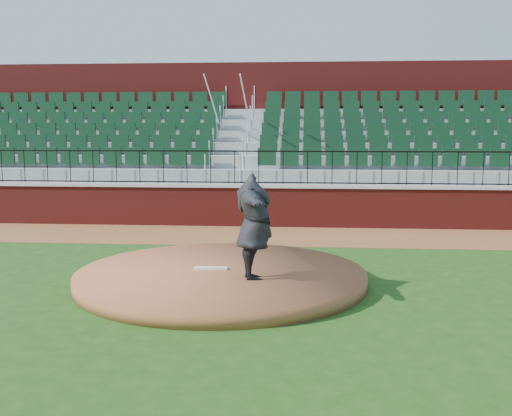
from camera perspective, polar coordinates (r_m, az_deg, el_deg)
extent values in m
plane|color=#1C4212|center=(11.64, -0.61, -7.33)|extent=(90.00, 90.00, 0.00)
cube|color=brown|center=(16.90, 1.09, -2.61)|extent=(34.00, 3.20, 0.01)
cube|color=maroon|center=(18.39, 1.41, 0.10)|extent=(34.00, 0.35, 1.20)
cube|color=#B7B7B7|center=(18.32, 1.42, 2.11)|extent=(34.00, 0.45, 0.10)
cube|color=maroon|center=(23.75, 2.20, 6.99)|extent=(34.00, 0.50, 5.50)
cylinder|color=brown|center=(11.80, -3.29, -6.52)|extent=(5.61, 5.61, 0.25)
cube|color=white|center=(11.88, -4.32, -5.71)|extent=(0.66, 0.21, 0.04)
imported|color=black|center=(10.93, -0.19, -1.78)|extent=(1.19, 2.47, 1.94)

